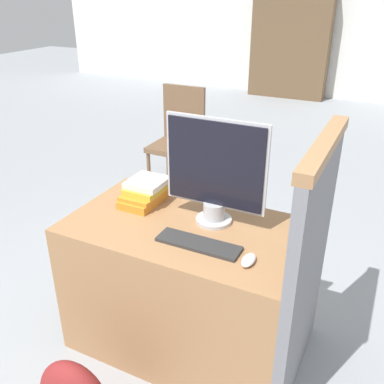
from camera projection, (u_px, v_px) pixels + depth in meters
wall_back at (363, 14)px, 6.95m from camera, size 12.00×0.06×2.80m
desk at (185, 286)px, 2.28m from camera, size 1.17×0.69×0.76m
carrel_divider at (307, 272)px, 1.94m from camera, size 0.07×0.76×1.28m
monitor at (215, 173)px, 2.03m from camera, size 0.51×0.18×0.53m
keyboard at (198, 244)px, 1.94m from camera, size 0.39×0.12×0.02m
mouse at (249, 260)px, 1.82m from camera, size 0.05×0.11×0.03m
book_stack at (145, 192)px, 2.31m from camera, size 0.20×0.28×0.13m
far_chair at (179, 134)px, 4.18m from camera, size 0.44×0.44×0.96m
bookshelf_far at (290, 43)px, 7.39m from camera, size 1.34×0.32×1.85m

